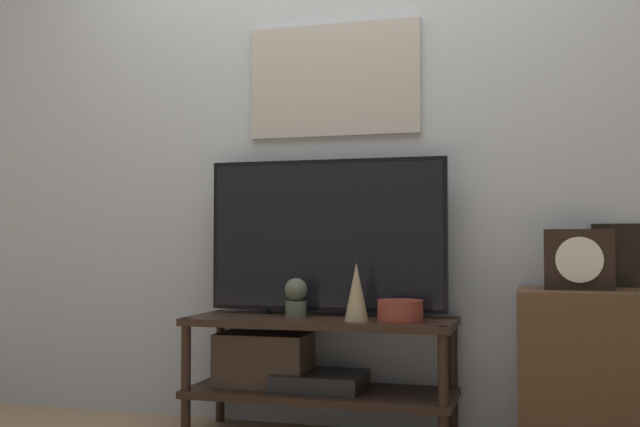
{
  "coord_description": "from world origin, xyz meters",
  "views": [
    {
      "loc": [
        0.86,
        -2.74,
        0.82
      ],
      "look_at": [
        -0.0,
        0.25,
        0.93
      ],
      "focal_mm": 42.0,
      "sensor_mm": 36.0,
      "label": 1
    }
  ],
  "objects_px": {
    "television": "(327,235)",
    "vase_wide_bowl": "(400,311)",
    "vase_slim_bronze": "(356,292)",
    "decorative_bust": "(296,297)",
    "mantel_clock": "(579,259)"
  },
  "relations": [
    {
      "from": "vase_slim_bronze",
      "to": "decorative_bust",
      "type": "relative_size",
      "value": 1.41
    },
    {
      "from": "mantel_clock",
      "to": "decorative_bust",
      "type": "bearing_deg",
      "value": -177.81
    },
    {
      "from": "television",
      "to": "decorative_bust",
      "type": "relative_size",
      "value": 6.31
    },
    {
      "from": "television",
      "to": "vase_slim_bronze",
      "type": "xyz_separation_m",
      "value": [
        0.17,
        -0.17,
        -0.23
      ]
    },
    {
      "from": "vase_slim_bronze",
      "to": "vase_wide_bowl",
      "type": "relative_size",
      "value": 1.29
    },
    {
      "from": "television",
      "to": "mantel_clock",
      "type": "distance_m",
      "value": 1.02
    },
    {
      "from": "vase_slim_bronze",
      "to": "vase_wide_bowl",
      "type": "distance_m",
      "value": 0.19
    },
    {
      "from": "television",
      "to": "vase_wide_bowl",
      "type": "relative_size",
      "value": 5.78
    },
    {
      "from": "decorative_bust",
      "to": "mantel_clock",
      "type": "distance_m",
      "value": 1.13
    },
    {
      "from": "television",
      "to": "mantel_clock",
      "type": "bearing_deg",
      "value": -3.91
    },
    {
      "from": "television",
      "to": "decorative_bust",
      "type": "height_order",
      "value": "television"
    },
    {
      "from": "vase_wide_bowl",
      "to": "vase_slim_bronze",
      "type": "bearing_deg",
      "value": -177.98
    },
    {
      "from": "decorative_bust",
      "to": "mantel_clock",
      "type": "bearing_deg",
      "value": 2.19
    },
    {
      "from": "vase_slim_bronze",
      "to": "decorative_bust",
      "type": "height_order",
      "value": "vase_slim_bronze"
    },
    {
      "from": "television",
      "to": "vase_wide_bowl",
      "type": "distance_m",
      "value": 0.48
    }
  ]
}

